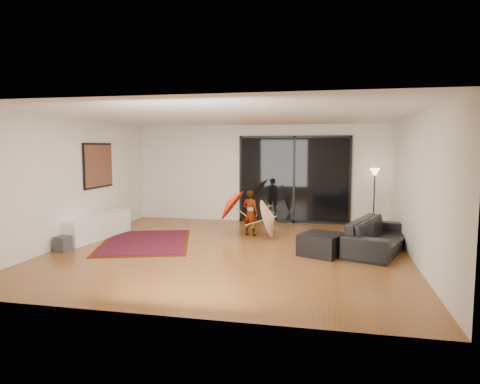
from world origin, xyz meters
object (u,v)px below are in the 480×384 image
(media_console, at_px, (96,227))
(sofa, at_px, (378,235))
(child, at_px, (250,213))
(ottoman, at_px, (322,244))

(media_console, xyz_separation_m, sofa, (6.20, 0.07, 0.05))
(media_console, bearing_deg, child, 25.06)
(ottoman, relative_size, child, 0.68)
(sofa, relative_size, ottoman, 3.01)
(media_console, distance_m, ottoman, 5.12)
(media_console, xyz_separation_m, child, (3.39, 1.05, 0.27))
(sofa, bearing_deg, child, 90.58)
(ottoman, height_order, child, child)
(sofa, bearing_deg, ottoman, 136.11)
(media_console, height_order, ottoman, media_console)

